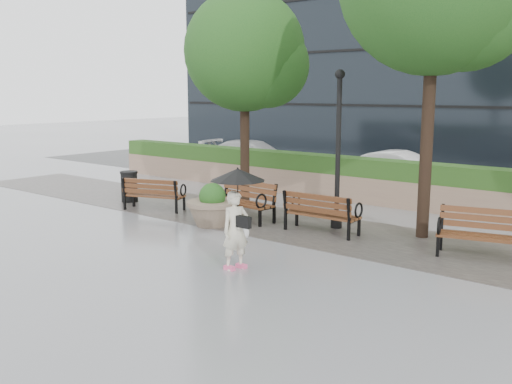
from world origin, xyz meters
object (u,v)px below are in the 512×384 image
Objects in this scene: bench_0 at (154,201)px; car_right at (401,169)px; bench_3 at (485,244)px; bench_1 at (242,209)px; pedestrian at (237,209)px; lamppost at (338,160)px; bench_2 at (321,221)px; planter_left at (212,209)px; trash_bin at (129,187)px; car_left at (254,156)px.

car_right is (3.68, 8.42, 0.35)m from bench_0.
bench_1 is at bearing 169.12° from bench_3.
pedestrian reaches higher than bench_0.
lamppost is (-3.73, 0.42, 1.41)m from bench_3.
pedestrian is (0.24, -3.39, 0.88)m from bench_2.
lamppost reaches higher than bench_2.
planter_left is (-6.32, -1.31, 0.13)m from bench_3.
trash_bin is (-4.18, 0.73, 0.02)m from planter_left.
bench_2 is at bearing -168.64° from car_right.
lamppost reaches higher than bench_1.
car_left is (-8.02, 6.65, -1.04)m from lamppost.
planter_left is at bearing -158.81° from car_left.
bench_1 is 0.43× the size of car_left.
bench_3 is 6.46m from planter_left.
lamppost reaches higher than bench_0.
car_right reaches higher than bench_1.
bench_2 is 0.40× the size of car_left.
car_left is at bearing 132.27° from bench_1.
pedestrian is at bearing -86.73° from lamppost.
bench_1 reaches higher than trash_bin.
bench_3 is at bearing 11.72° from planter_left.
bench_1 is 0.99m from planter_left.
bench_0 is at bearing -13.93° from trash_bin.
lamppost reaches higher than car_left.
trash_bin is 7.76m from car_left.
bench_1 reaches higher than bench_2.
bench_3 is 1.52× the size of planter_left.
bench_0 is 8.54m from car_left.
bench_3 is 1.03× the size of pedestrian.
bench_3 is at bearing -22.95° from pedestrian.
planter_left is (2.60, -0.34, 0.15)m from bench_0.
car_right reaches higher than bench_3.
bench_1 is at bearing 173.25° from bench_0.
lamppost is (2.42, 0.76, 1.40)m from bench_1.
bench_3 is (8.92, 0.98, 0.02)m from bench_0.
planter_left is 8.83m from car_right.
bench_1 is 1.06× the size of bench_2.
car_left is at bearing 140.32° from lamppost.
car_right is at bearing -133.18° from bench_0.
lamppost reaches higher than pedestrian.
car_right is at bearing 111.05° from bench_3.
pedestrian is (1.74, -11.10, 0.55)m from car_right.
bench_3 is (3.74, 0.27, 0.01)m from bench_2.
car_right reaches higher than planter_left.
bench_0 is 6.12m from pedestrian.
bench_2 is 3.75m from bench_3.
pedestrian reaches higher than car_right.
planter_left is 0.34× the size of car_right.
bench_1 is 2.90m from lamppost.
trash_bin is 0.20× the size of car_left.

